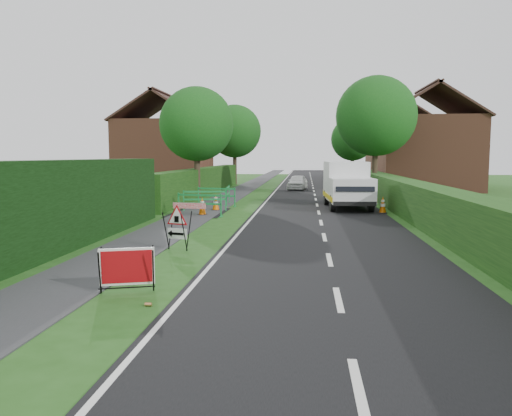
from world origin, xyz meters
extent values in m
plane|color=#214D16|center=(0.00, 0.00, 0.00)|extent=(120.00, 120.00, 0.00)
cube|color=black|center=(2.50, 35.00, 0.00)|extent=(6.00, 90.00, 0.02)
cube|color=#2D2D30|center=(-3.00, 35.00, 0.01)|extent=(2.00, 90.00, 0.02)
cube|color=black|center=(-5.00, 0.00, 0.00)|extent=(1.10, 18.00, 2.50)
cube|color=#14380F|center=(-5.00, 22.00, 0.00)|extent=(1.00, 24.00, 1.80)
cube|color=#14380F|center=(6.50, 16.00, 0.00)|extent=(1.20, 50.00, 1.50)
cube|color=brown|center=(-10.00, 30.00, 2.75)|extent=(7.00, 7.00, 5.50)
cube|color=#331E19|center=(-11.75, 30.00, 6.59)|extent=(4.00, 7.40, 2.58)
cube|color=#331E19|center=(-8.25, 30.00, 6.59)|extent=(4.00, 7.40, 2.58)
cube|color=#331E19|center=(-10.00, 30.00, 7.69)|extent=(0.25, 7.40, 0.18)
cube|color=brown|center=(11.00, 28.00, 2.75)|extent=(7.00, 7.00, 5.50)
cube|color=#331E19|center=(9.25, 28.00, 6.59)|extent=(4.00, 7.40, 2.58)
cube|color=#331E19|center=(12.75, 28.00, 6.59)|extent=(4.00, 7.40, 2.58)
cube|color=#331E19|center=(11.00, 28.00, 7.69)|extent=(0.25, 7.40, 0.18)
cube|color=brown|center=(12.00, 42.00, 2.75)|extent=(7.00, 7.00, 5.50)
cube|color=#331E19|center=(10.25, 42.00, 6.59)|extent=(4.00, 7.40, 2.58)
cube|color=#331E19|center=(13.75, 42.00, 6.59)|extent=(4.00, 7.40, 2.58)
cube|color=#331E19|center=(12.00, 42.00, 7.69)|extent=(0.25, 7.40, 0.18)
cylinder|color=#2D2116|center=(-4.60, 18.00, 1.31)|extent=(0.36, 0.36, 2.62)
sphere|color=#134815|center=(-4.60, 18.00, 4.50)|extent=(4.40, 4.40, 4.40)
cylinder|color=#2D2116|center=(6.40, 22.00, 1.49)|extent=(0.36, 0.36, 2.97)
sphere|color=#134815|center=(6.40, 22.00, 5.18)|extent=(5.20, 5.20, 5.20)
cylinder|color=#2D2116|center=(-4.60, 34.00, 1.40)|extent=(0.36, 0.36, 2.80)
sphere|color=#134815|center=(-4.60, 34.00, 4.84)|extent=(4.80, 4.80, 4.80)
cylinder|color=#2D2116|center=(6.40, 38.00, 1.22)|extent=(0.36, 0.36, 2.45)
sphere|color=#134815|center=(6.40, 38.00, 4.23)|extent=(4.20, 4.20, 4.20)
cylinder|color=black|center=(-1.92, -2.68, 0.44)|extent=(0.12, 0.30, 0.85)
cylinder|color=black|center=(-2.01, -2.38, 0.44)|extent=(0.12, 0.30, 0.85)
cylinder|color=black|center=(-0.98, -2.39, 0.44)|extent=(0.12, 0.30, 0.85)
cylinder|color=black|center=(-1.08, -2.09, 0.44)|extent=(0.12, 0.30, 0.85)
cylinder|color=black|center=(-1.45, -2.55, 0.15)|extent=(1.00, 0.33, 0.02)
cube|color=white|center=(-1.49, -2.40, 0.51)|extent=(1.03, 0.43, 0.74)
cube|color=#A70B12|center=(-1.49, -2.42, 0.51)|extent=(0.93, 0.38, 0.64)
cylinder|color=black|center=(-1.94, 1.82, 0.55)|extent=(0.12, 0.32, 1.07)
cylinder|color=black|center=(-1.86, 2.08, 0.55)|extent=(0.12, 0.32, 1.07)
cylinder|color=black|center=(-1.39, 1.65, 0.55)|extent=(0.12, 0.32, 1.07)
cylinder|color=black|center=(-1.30, 1.91, 0.55)|extent=(0.12, 0.32, 1.07)
cube|color=white|center=(-1.63, 1.85, 0.48)|extent=(0.58, 0.20, 0.29)
cube|color=black|center=(-1.63, 1.83, 0.48)|extent=(0.41, 0.14, 0.07)
cone|color=black|center=(-1.85, 1.90, 0.48)|extent=(0.18, 0.21, 0.17)
cube|color=black|center=(-1.63, 1.83, 0.89)|extent=(0.13, 0.05, 0.17)
cube|color=silver|center=(3.92, 14.56, 1.37)|extent=(2.13, 3.28, 1.90)
cube|color=silver|center=(4.04, 12.15, 1.00)|extent=(2.08, 2.15, 1.16)
cube|color=black|center=(4.09, 11.17, 1.28)|extent=(1.75, 0.31, 0.53)
cube|color=yellow|center=(2.97, 13.58, 0.61)|extent=(0.27, 4.87, 0.24)
cube|color=yellow|center=(4.96, 13.69, 0.61)|extent=(0.27, 4.87, 0.24)
cube|color=black|center=(4.09, 11.17, 0.47)|extent=(1.94, 0.22, 0.20)
cylinder|color=black|center=(3.16, 12.05, 0.39)|extent=(0.28, 0.80, 0.79)
cylinder|color=black|center=(4.93, 12.14, 0.39)|extent=(0.28, 0.80, 0.79)
cylinder|color=black|center=(2.99, 15.23, 0.39)|extent=(0.28, 0.80, 0.79)
cylinder|color=black|center=(4.77, 15.32, 0.39)|extent=(0.28, 0.80, 0.79)
cube|color=black|center=(5.41, 11.70, 0.02)|extent=(0.38, 0.38, 0.04)
cone|color=#E36207|center=(5.41, 11.70, 0.42)|extent=(0.32, 0.32, 0.75)
cylinder|color=white|center=(5.41, 11.70, 0.38)|extent=(0.25, 0.25, 0.14)
cylinder|color=white|center=(5.41, 11.70, 0.56)|extent=(0.17, 0.17, 0.10)
cube|color=black|center=(5.05, 12.93, 0.02)|extent=(0.38, 0.38, 0.04)
cone|color=#E36207|center=(5.05, 12.93, 0.42)|extent=(0.32, 0.32, 0.75)
cylinder|color=white|center=(5.05, 12.93, 0.38)|extent=(0.25, 0.25, 0.14)
cylinder|color=white|center=(5.05, 12.93, 0.56)|extent=(0.17, 0.17, 0.10)
cube|color=black|center=(5.49, 16.39, 0.02)|extent=(0.38, 0.38, 0.04)
cone|color=#E36207|center=(5.49, 16.39, 0.42)|extent=(0.32, 0.32, 0.75)
cylinder|color=white|center=(5.49, 16.39, 0.38)|extent=(0.25, 0.25, 0.14)
cylinder|color=white|center=(5.49, 16.39, 0.56)|extent=(0.17, 0.17, 0.10)
cube|color=black|center=(-2.67, 10.18, 0.02)|extent=(0.38, 0.38, 0.04)
cone|color=#E36207|center=(-2.67, 10.18, 0.42)|extent=(0.32, 0.32, 0.75)
cylinder|color=white|center=(-2.67, 10.18, 0.38)|extent=(0.25, 0.25, 0.14)
cylinder|color=white|center=(-2.67, 10.18, 0.56)|extent=(0.17, 0.17, 0.10)
cube|color=black|center=(-2.42, 12.14, 0.02)|extent=(0.38, 0.38, 0.04)
cone|color=#E36207|center=(-2.42, 12.14, 0.42)|extent=(0.32, 0.32, 0.75)
cylinder|color=white|center=(-2.42, 12.14, 0.38)|extent=(0.25, 0.25, 0.14)
cylinder|color=white|center=(-2.42, 12.14, 0.56)|extent=(0.17, 0.17, 0.10)
cube|color=#178038|center=(-3.68, 9.95, 0.50)|extent=(0.06, 0.06, 1.00)
cube|color=#178038|center=(-1.72, 9.55, 0.50)|extent=(0.06, 0.06, 1.00)
cube|color=#178038|center=(-2.70, 9.75, 0.92)|extent=(1.97, 0.45, 0.08)
cube|color=#178038|center=(-2.70, 9.75, 0.55)|extent=(1.97, 0.45, 0.08)
cube|color=#178038|center=(-3.68, 9.95, 0.02)|extent=(0.13, 0.35, 0.04)
cube|color=#178038|center=(-1.72, 9.55, 0.02)|extent=(0.13, 0.35, 0.04)
cube|color=#178038|center=(-3.87, 11.65, 0.50)|extent=(0.06, 0.06, 1.00)
cube|color=#178038|center=(-1.91, 12.02, 0.50)|extent=(0.06, 0.06, 1.00)
cube|color=#178038|center=(-2.89, 11.83, 0.92)|extent=(1.97, 0.42, 0.08)
cube|color=#178038|center=(-2.89, 11.83, 0.55)|extent=(1.97, 0.42, 0.08)
cube|color=#178038|center=(-3.87, 11.65, 0.02)|extent=(0.12, 0.36, 0.04)
cube|color=#178038|center=(-1.91, 12.02, 0.02)|extent=(0.12, 0.36, 0.04)
cube|color=#178038|center=(-3.71, 14.19, 0.50)|extent=(0.06, 0.06, 1.00)
cube|color=#178038|center=(-1.73, 13.85, 0.50)|extent=(0.06, 0.06, 1.00)
cube|color=#178038|center=(-2.72, 14.02, 0.92)|extent=(1.98, 0.38, 0.08)
cube|color=#178038|center=(-2.72, 14.02, 0.55)|extent=(1.98, 0.38, 0.08)
cube|color=#178038|center=(-3.71, 14.19, 0.02)|extent=(0.12, 0.36, 0.04)
cube|color=#178038|center=(-1.73, 13.85, 0.02)|extent=(0.12, 0.36, 0.04)
cube|color=#178038|center=(-2.20, 14.05, 0.50)|extent=(0.05, 0.05, 1.00)
cube|color=#178038|center=(-2.36, 16.05, 0.50)|extent=(0.05, 0.05, 1.00)
cube|color=#178038|center=(-2.28, 15.05, 0.92)|extent=(0.22, 2.00, 0.08)
cube|color=#178038|center=(-2.28, 15.05, 0.55)|extent=(0.22, 2.00, 0.08)
cube|color=#178038|center=(-2.20, 14.05, 0.02)|extent=(0.35, 0.09, 0.04)
cube|color=#178038|center=(-2.36, 16.05, 0.02)|extent=(0.35, 0.09, 0.04)
cube|color=red|center=(-3.15, 9.77, 0.00)|extent=(1.49, 0.21, 0.25)
cylinder|color=#BF7F4C|center=(-0.83, -3.20, 0.00)|extent=(0.12, 0.07, 0.07)
imported|color=white|center=(1.27, 27.29, 0.58)|extent=(1.72, 3.52, 1.15)
camera|label=1|loc=(1.89, -11.45, 2.62)|focal=35.00mm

